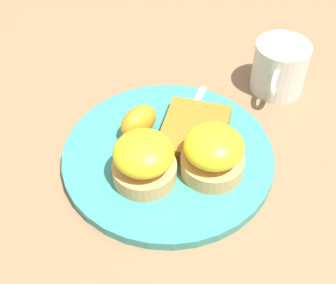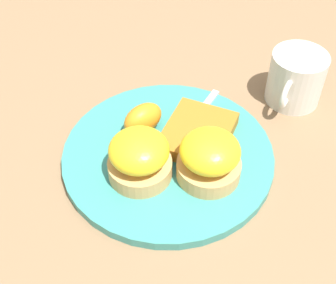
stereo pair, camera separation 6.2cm
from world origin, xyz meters
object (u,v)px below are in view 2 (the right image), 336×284
(sandwich_benedict_left, at_px, (139,157))
(cup, at_px, (296,78))
(fork, at_px, (182,137))
(orange_wedge, at_px, (143,119))
(sandwich_benedict_right, at_px, (209,158))
(hashbrown_patty, at_px, (198,134))

(sandwich_benedict_left, height_order, cup, same)
(fork, bearing_deg, orange_wedge, -78.46)
(fork, distance_m, cup, 0.20)
(sandwich_benedict_left, relative_size, orange_wedge, 1.39)
(sandwich_benedict_right, bearing_deg, orange_wedge, -104.87)
(sandwich_benedict_left, bearing_deg, hashbrown_patty, 158.35)
(sandwich_benedict_left, xyz_separation_m, cup, (-0.25, 0.12, -0.01))
(sandwich_benedict_left, height_order, hashbrown_patty, sandwich_benedict_left)
(sandwich_benedict_right, relative_size, cup, 0.75)
(orange_wedge, distance_m, cup, 0.24)
(sandwich_benedict_right, distance_m, cup, 0.22)
(hashbrown_patty, bearing_deg, sandwich_benedict_left, -21.65)
(sandwich_benedict_left, distance_m, cup, 0.28)
(sandwich_benedict_left, bearing_deg, sandwich_benedict_right, 117.80)
(sandwich_benedict_left, distance_m, sandwich_benedict_right, 0.09)
(sandwich_benedict_left, relative_size, sandwich_benedict_right, 1.00)
(sandwich_benedict_right, bearing_deg, sandwich_benedict_left, -62.20)
(hashbrown_patty, bearing_deg, cup, 152.12)
(hashbrown_patty, relative_size, orange_wedge, 1.77)
(sandwich_benedict_left, distance_m, orange_wedge, 0.08)
(sandwich_benedict_right, xyz_separation_m, fork, (-0.04, -0.06, -0.03))
(cup, bearing_deg, sandwich_benedict_left, -25.67)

